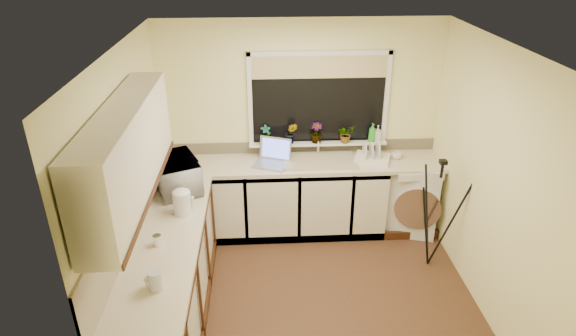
{
  "coord_description": "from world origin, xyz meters",
  "views": [
    {
      "loc": [
        -0.45,
        -3.77,
        3.28
      ],
      "look_at": [
        -0.2,
        0.55,
        1.15
      ],
      "focal_mm": 30.36,
      "sensor_mm": 36.0,
      "label": 1
    }
  ],
  "objects": [
    {
      "name": "window_glass",
      "position": [
        0.2,
        1.49,
        1.55
      ],
      "size": [
        1.5,
        0.02,
        1.0
      ],
      "primitive_type": "cube",
      "color": "black",
      "rests_on": "wall_back"
    },
    {
      "name": "soap_bottle_clear",
      "position": [
        0.9,
        1.42,
        1.14
      ],
      "size": [
        0.11,
        0.11,
        0.19
      ],
      "primitive_type": "imported",
      "rotation": [
        0.0,
        0.0,
        -0.34
      ],
      "color": "#999999",
      "rests_on": "windowsill"
    },
    {
      "name": "washing_machine",
      "position": [
        1.29,
        1.21,
        0.45
      ],
      "size": [
        0.77,
        0.76,
        0.89
      ],
      "primitive_type": "cube",
      "rotation": [
        0.0,
        0.0,
        -0.28
      ],
      "color": "silver",
      "rests_on": "floor"
    },
    {
      "name": "wall_left",
      "position": [
        -1.6,
        0.0,
        1.23
      ],
      "size": [
        0.0,
        3.0,
        3.0
      ],
      "primitive_type": "plane",
      "rotation": [
        1.57,
        0.0,
        1.57
      ],
      "color": "#FFF6AA",
      "rests_on": "ground"
    },
    {
      "name": "wall_back",
      "position": [
        0.0,
        1.5,
        1.23
      ],
      "size": [
        3.2,
        0.0,
        3.2
      ],
      "primitive_type": "plane",
      "rotation": [
        1.57,
        0.0,
        0.0
      ],
      "color": "#FFF6AA",
      "rests_on": "ground"
    },
    {
      "name": "glass_jug",
      "position": [
        -1.25,
        -0.9,
        0.98
      ],
      "size": [
        0.11,
        0.11,
        0.16
      ],
      "primitive_type": "cylinder",
      "color": "silver",
      "rests_on": "worktop_left"
    },
    {
      "name": "wall_front",
      "position": [
        0.0,
        -1.5,
        1.23
      ],
      "size": [
        3.2,
        0.0,
        3.2
      ],
      "primitive_type": "plane",
      "rotation": [
        -1.57,
        0.0,
        0.0
      ],
      "color": "#FFF6AA",
      "rests_on": "ground"
    },
    {
      "name": "kettle",
      "position": [
        -1.2,
        0.16,
        1.01
      ],
      "size": [
        0.17,
        0.17,
        0.22
      ],
      "primitive_type": "cylinder",
      "color": "silver",
      "rests_on": "worktop_left"
    },
    {
      "name": "tripod",
      "position": [
        1.32,
        0.44,
        0.62
      ],
      "size": [
        0.8,
        0.8,
        1.25
      ],
      "primitive_type": null,
      "rotation": [
        0.0,
        0.0,
        -0.35
      ],
      "color": "black",
      "rests_on": "floor"
    },
    {
      "name": "plant_a",
      "position": [
        -0.4,
        1.41,
        1.16
      ],
      "size": [
        0.14,
        0.11,
        0.22
      ],
      "primitive_type": "imported",
      "rotation": [
        0.0,
        0.0,
        0.28
      ],
      "color": "#999999",
      "rests_on": "windowsill"
    },
    {
      "name": "base_cabinet_left",
      "position": [
        -1.3,
        -0.3,
        0.43
      ],
      "size": [
        0.54,
        2.4,
        0.86
      ],
      "primitive_type": "cube",
      "color": "silver",
      "rests_on": "floor"
    },
    {
      "name": "windowsill",
      "position": [
        0.2,
        1.43,
        1.04
      ],
      "size": [
        1.6,
        0.14,
        0.03
      ],
      "primitive_type": "cube",
      "color": "white",
      "rests_on": "wall_back"
    },
    {
      "name": "plant_d",
      "position": [
        0.52,
        1.4,
        1.16
      ],
      "size": [
        0.24,
        0.23,
        0.21
      ],
      "primitive_type": "imported",
      "rotation": [
        0.0,
        0.0,
        0.41
      ],
      "color": "#999999",
      "rests_on": "windowsill"
    },
    {
      "name": "laptop",
      "position": [
        -0.33,
        1.2,
        0.97
      ],
      "size": [
        0.46,
        0.43,
        0.28
      ],
      "rotation": [
        0.0,
        0.0,
        -0.38
      ],
      "color": "#9A9AA1",
      "rests_on": "worktop_back"
    },
    {
      "name": "splashback_left",
      "position": [
        -1.59,
        -0.3,
        1.12
      ],
      "size": [
        0.02,
        2.4,
        0.45
      ],
      "primitive_type": "cube",
      "color": "beige",
      "rests_on": "wall_left"
    },
    {
      "name": "ceiling",
      "position": [
        0.0,
        0.0,
        2.45
      ],
      "size": [
        3.2,
        3.2,
        0.0
      ],
      "primitive_type": "plane",
      "rotation": [
        3.14,
        0.0,
        0.0
      ],
      "color": "white",
      "rests_on": "ground"
    },
    {
      "name": "plant_b",
      "position": [
        -0.11,
        1.4,
        1.18
      ],
      "size": [
        0.16,
        0.14,
        0.25
      ],
      "primitive_type": "imported",
      "rotation": [
        0.0,
        0.0,
        -0.24
      ],
      "color": "#999999",
      "rests_on": "windowsill"
    },
    {
      "name": "soap_bottle_green",
      "position": [
        0.83,
        1.4,
        1.16
      ],
      "size": [
        0.1,
        0.1,
        0.22
      ],
      "primitive_type": "imported",
      "rotation": [
        0.0,
        0.0,
        0.22
      ],
      "color": "green",
      "rests_on": "windowsill"
    },
    {
      "name": "faucet",
      "position": [
        0.2,
        1.38,
        1.02
      ],
      "size": [
        0.03,
        0.03,
        0.24
      ],
      "primitive_type": "cylinder",
      "color": "silver",
      "rests_on": "worktop_back"
    },
    {
      "name": "window_blind",
      "position": [
        0.2,
        1.46,
        1.92
      ],
      "size": [
        1.5,
        0.02,
        0.25
      ],
      "primitive_type": "cube",
      "color": "tan",
      "rests_on": "wall_back"
    },
    {
      "name": "splashback_back",
      "position": [
        0.0,
        1.49,
        0.97
      ],
      "size": [
        3.2,
        0.02,
        0.14
      ],
      "primitive_type": "cube",
      "color": "beige",
      "rests_on": "wall_back"
    },
    {
      "name": "floor",
      "position": [
        0.0,
        0.0,
        0.0
      ],
      "size": [
        3.2,
        3.2,
        0.0
      ],
      "primitive_type": "plane",
      "color": "brown",
      "rests_on": "ground"
    },
    {
      "name": "upper_cabinet",
      "position": [
        -1.44,
        -0.45,
        1.8
      ],
      "size": [
        0.28,
        1.9,
        0.7
      ],
      "primitive_type": "cube",
      "color": "silver",
      "rests_on": "wall_left"
    },
    {
      "name": "steel_jar",
      "position": [
        -1.34,
        -0.35,
        0.95
      ],
      "size": [
        0.07,
        0.07,
        0.1
      ],
      "primitive_type": "cylinder",
      "color": "silver",
      "rests_on": "worktop_left"
    },
    {
      "name": "dish_rack",
      "position": [
        0.8,
        1.19,
        0.93
      ],
      "size": [
        0.45,
        0.4,
        0.06
      ],
      "primitive_type": "cube",
      "rotation": [
        0.0,
        0.0,
        -0.33
      ],
      "color": "white",
      "rests_on": "worktop_back"
    },
    {
      "name": "worktop_left",
      "position": [
        -1.3,
        -0.3,
        0.88
      ],
      "size": [
        0.6,
        2.4,
        0.04
      ],
      "primitive_type": "cube",
      "color": "beige",
      "rests_on": "base_cabinet_left"
    },
    {
      "name": "cup_back",
      "position": [
        1.09,
        1.23,
        0.94
      ],
      "size": [
        0.14,
        0.14,
        0.09
      ],
      "primitive_type": "imported",
      "rotation": [
        0.0,
        0.0,
        0.36
      ],
      "color": "white",
      "rests_on": "worktop_back"
    },
    {
      "name": "microwave",
      "position": [
        -1.32,
        0.65,
        1.06
      ],
      "size": [
        0.6,
        0.7,
        0.33
      ],
      "primitive_type": "imported",
      "rotation": [
        0.0,
        0.0,
        1.98
      ],
      "color": "white",
      "rests_on": "worktop_left"
    },
    {
      "name": "base_cabinet_back",
      "position": [
        -0.33,
        1.2,
        0.43
      ],
      "size": [
        2.55,
        0.6,
        0.86
      ],
      "primitive_type": "cube",
      "color": "silver",
      "rests_on": "floor"
    },
    {
      "name": "sink",
      "position": [
        0.2,
        1.2,
        0.91
      ],
      "size": [
        0.82,
        0.46,
        0.03
      ],
      "primitive_type": "cube",
      "color": "tan",
      "rests_on": "worktop_back"
    },
    {
      "name": "plant_c",
      "position": [
        0.18,
        1.41,
        1.17
      ],
      "size": [
        0.14,
        0.14,
        0.24
      ],
      "primitive_type": "imported",
      "rotation": [
        0.0,
        0.0,
        -0.09
      ],
      "color": "#999999",
      "rests_on": "windowsill"
    },
    {
      "name": "cup_left",
      "position": [
        -1.29,
        -0.89,
        0.94
      ],
      "size": [
        0.13,
        0.13,
        0.09
      ],
      "primitive_type": "imported",
      "rotation": [
        0.0,
        0.0,
        -0.43
      ],
      "color": "beige",
      "rests_on": "worktop_left"
    },
    {
      "name": "wall_right",
      "position": [
        1.6,
        0.0,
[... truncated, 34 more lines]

